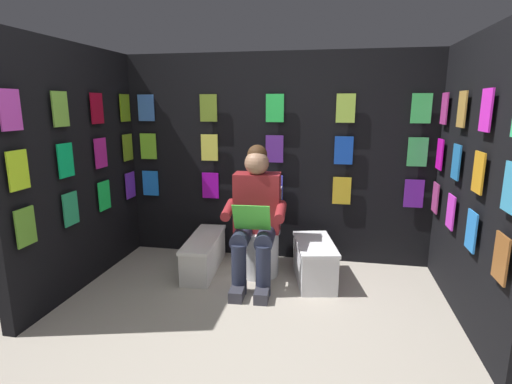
{
  "coord_description": "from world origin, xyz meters",
  "views": [
    {
      "loc": [
        -0.55,
        2.02,
        1.53
      ],
      "look_at": [
        0.03,
        -0.97,
        0.85
      ],
      "focal_mm": 27.72,
      "sensor_mm": 36.0,
      "label": 1
    }
  ],
  "objects_px": {
    "comic_longbox_far": "(314,262)",
    "person_reading": "(255,215)",
    "comic_longbox_near": "(204,253)",
    "toilet": "(259,237)"
  },
  "relations": [
    {
      "from": "comic_longbox_far",
      "to": "person_reading",
      "type": "bearing_deg",
      "value": -1.98
    },
    {
      "from": "comic_longbox_near",
      "to": "comic_longbox_far",
      "type": "distance_m",
      "value": 1.03
    },
    {
      "from": "person_reading",
      "to": "comic_longbox_near",
      "type": "distance_m",
      "value": 0.69
    },
    {
      "from": "comic_longbox_near",
      "to": "person_reading",
      "type": "bearing_deg",
      "value": 160.87
    },
    {
      "from": "toilet",
      "to": "comic_longbox_near",
      "type": "relative_size",
      "value": 0.93
    },
    {
      "from": "comic_longbox_near",
      "to": "toilet",
      "type": "bearing_deg",
      "value": -174.38
    },
    {
      "from": "comic_longbox_near",
      "to": "comic_longbox_far",
      "type": "relative_size",
      "value": 1.2
    },
    {
      "from": "toilet",
      "to": "comic_longbox_near",
      "type": "height_order",
      "value": "toilet"
    },
    {
      "from": "toilet",
      "to": "person_reading",
      "type": "relative_size",
      "value": 0.65
    },
    {
      "from": "comic_longbox_far",
      "to": "comic_longbox_near",
      "type": "bearing_deg",
      "value": -14.55
    }
  ]
}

